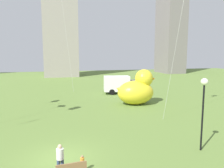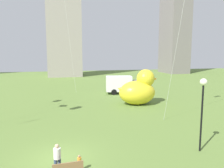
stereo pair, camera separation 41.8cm
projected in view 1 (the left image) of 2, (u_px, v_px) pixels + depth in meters
name	position (u px, v px, depth m)	size (l,w,h in m)	color
ground_plane	(62.00, 159.00, 13.75)	(140.00, 140.00, 0.00)	olive
person_adult	(60.00, 157.00, 12.02)	(0.40, 0.40, 1.63)	#38476B
person_child	(82.00, 163.00, 12.19)	(0.23, 0.23, 0.95)	silver
giant_inflatable_duck	(137.00, 90.00, 28.31)	(5.42, 3.48, 4.49)	yellow
lamppost	(204.00, 96.00, 14.49)	(0.47, 0.47, 4.91)	black
box_truck	(121.00, 85.00, 35.93)	(5.99, 3.25, 2.85)	white
city_skyline	(68.00, 8.00, 64.60)	(78.76, 15.20, 39.44)	gray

